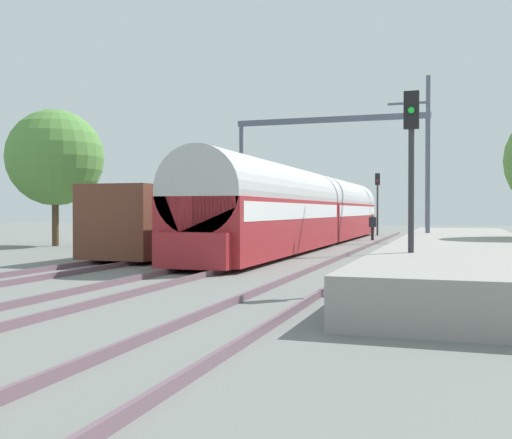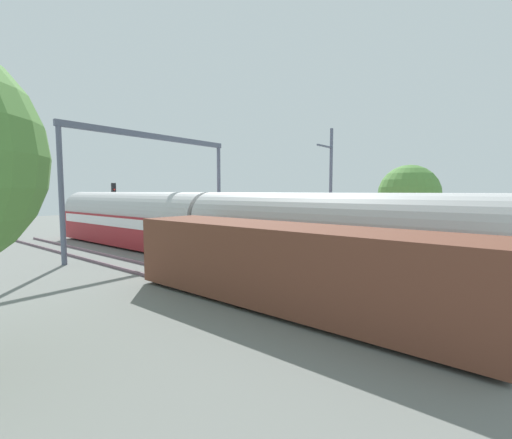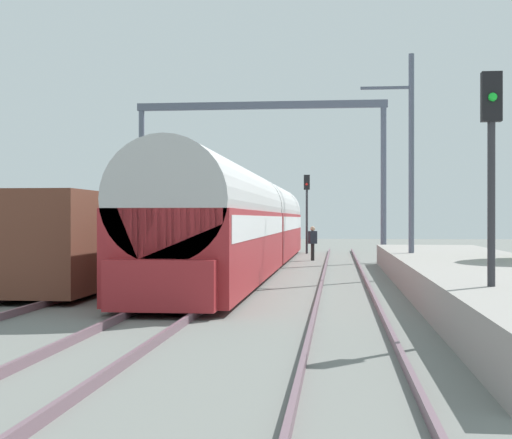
% 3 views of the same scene
% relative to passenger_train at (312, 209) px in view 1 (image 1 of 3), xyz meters
% --- Properties ---
extents(ground, '(120.00, 120.00, 0.00)m').
position_rel_passenger_train_xyz_m(ground, '(0.00, -11.92, -1.97)').
color(ground, slate).
extents(track_far_west, '(1.52, 60.00, 0.16)m').
position_rel_passenger_train_xyz_m(track_far_west, '(-3.97, -11.92, -1.89)').
color(track_far_west, '#6E535E').
rests_on(track_far_west, ground).
extents(track_west, '(1.52, 60.00, 0.16)m').
position_rel_passenger_train_xyz_m(track_west, '(0.00, -11.92, -1.89)').
color(track_west, '#6E535E').
rests_on(track_west, ground).
extents(track_east, '(1.52, 60.00, 0.16)m').
position_rel_passenger_train_xyz_m(track_east, '(3.97, -11.92, -1.89)').
color(track_east, '#6E535E').
rests_on(track_east, ground).
extents(platform, '(4.40, 28.00, 0.90)m').
position_rel_passenger_train_xyz_m(platform, '(7.79, -9.92, -1.52)').
color(platform, gray).
rests_on(platform, ground).
extents(passenger_train, '(2.93, 32.85, 3.82)m').
position_rel_passenger_train_xyz_m(passenger_train, '(0.00, 0.00, 0.00)').
color(passenger_train, maroon).
rests_on(passenger_train, ground).
extents(freight_car, '(2.80, 13.00, 2.70)m').
position_rel_passenger_train_xyz_m(freight_car, '(-3.97, -8.14, -0.50)').
color(freight_car, brown).
rests_on(freight_car, ground).
extents(person_crossing, '(0.47, 0.41, 1.73)m').
position_rel_passenger_train_xyz_m(person_crossing, '(2.51, 6.48, -0.94)').
color(person_crossing, black).
rests_on(person_crossing, ground).
extents(railway_signal_near, '(0.36, 0.30, 4.79)m').
position_rel_passenger_train_xyz_m(railway_signal_near, '(6.51, -18.07, 1.11)').
color(railway_signal_near, '#2D2D33').
rests_on(railway_signal_near, ground).
extents(railway_signal_far, '(0.36, 0.30, 4.77)m').
position_rel_passenger_train_xyz_m(railway_signal_far, '(1.92, 14.19, 1.09)').
color(railway_signal_far, '#2D2D33').
rests_on(railway_signal_far, ground).
extents(catenary_gantry, '(12.34, 0.28, 7.86)m').
position_rel_passenger_train_xyz_m(catenary_gantry, '(0.00, 5.15, 3.65)').
color(catenary_gantry, '#535A6F').
rests_on(catenary_gantry, ground).
extents(catenary_pole_east_mid, '(1.90, 0.20, 8.00)m').
position_rel_passenger_train_xyz_m(catenary_pole_east_mid, '(6.32, -4.56, 2.18)').
color(catenary_pole_east_mid, '#535A6F').
rests_on(catenary_pole_east_mid, ground).
extents(tree_west_background, '(5.17, 5.17, 7.35)m').
position_rel_passenger_train_xyz_m(tree_west_background, '(-12.97, -5.21, 2.78)').
color(tree_west_background, '#4C3826').
rests_on(tree_west_background, ground).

